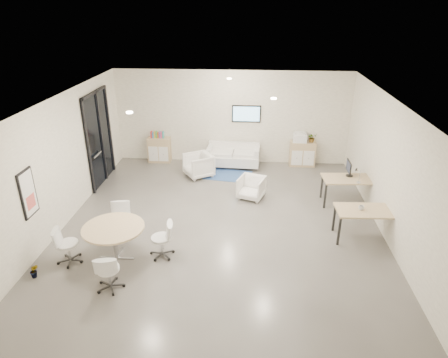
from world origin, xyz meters
The scene contains 21 objects.
room_shell centered at (0.00, 0.00, 1.60)m, with size 9.60×10.60×4.80m.
glass_door centered at (-3.95, 2.51, 1.50)m, with size 0.09×1.90×2.85m.
artwork centered at (-3.97, -1.60, 1.55)m, with size 0.05×0.54×1.04m.
wall_tv centered at (0.50, 4.46, 1.75)m, with size 0.98×0.06×0.58m.
ceiling_spots centered at (-0.20, 0.83, 3.18)m, with size 3.14×4.14×0.03m.
sideboard_left centered at (-2.54, 4.27, 0.44)m, with size 0.78×0.41×0.88m.
sideboard_right centered at (2.47, 4.26, 0.43)m, with size 0.87×0.42×0.87m.
books centered at (-2.58, 4.27, 0.99)m, with size 0.46×0.14×0.22m.
printer centered at (2.35, 4.27, 1.02)m, with size 0.50×0.43×0.33m.
loveseat centered at (0.10, 4.05, 0.36)m, with size 1.80×0.97×0.66m.
blue_rug centered at (-0.04, 3.20, 0.01)m, with size 1.48×0.99×0.01m, color #2E4D8E.
armchair_left centered at (-0.99, 3.07, 0.42)m, with size 0.81×0.76×0.83m, color white.
armchair_right centered at (0.74, 1.61, 0.36)m, with size 0.69×0.65×0.71m, color white.
desk_rear centered at (3.47, 1.46, 0.70)m, with size 1.55×0.85×0.78m.
desk_front centered at (3.51, -0.37, 0.70)m, with size 1.54×0.82×0.78m.
monitor centered at (3.43, 1.61, 1.02)m, with size 0.20×0.50×0.44m.
round_table centered at (-2.21, -1.62, 0.73)m, with size 1.34×1.34×0.81m.
meeting_chairs centered at (-2.21, -1.62, 0.41)m, with size 2.65×2.65×0.82m.
plant_cabinet centered at (2.75, 4.25, 1.00)m, with size 0.29×0.32×0.25m, color #3F7F3F.
plant_floor centered at (-3.70, -2.40, 0.07)m, with size 0.18×0.32×0.14m, color #3F7F3F.
cup centered at (3.33, -0.38, 0.85)m, with size 0.13×0.10×0.13m, color white.
Camera 1 is at (0.73, -8.84, 5.28)m, focal length 32.00 mm.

